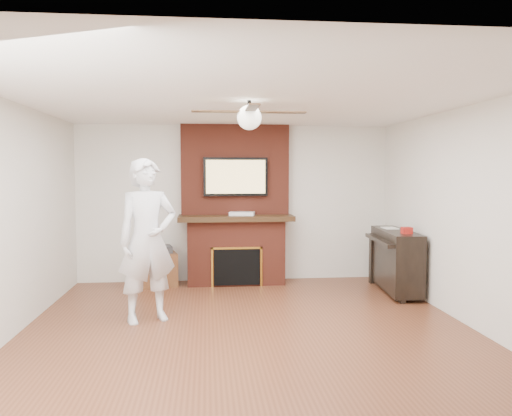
{
  "coord_description": "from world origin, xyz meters",
  "views": [
    {
      "loc": [
        -0.45,
        -5.28,
        1.74
      ],
      "look_at": [
        0.16,
        0.9,
        1.3
      ],
      "focal_mm": 35.0,
      "sensor_mm": 36.0,
      "label": 1
    }
  ],
  "objects": [
    {
      "name": "candle_cream",
      "position": [
        0.03,
        2.33,
        0.05
      ],
      "size": [
        0.08,
        0.08,
        0.1
      ],
      "primitive_type": "cylinder",
      "color": "beige",
      "rests_on": "ground"
    },
    {
      "name": "piano",
      "position": [
        2.28,
        1.67,
        0.48
      ],
      "size": [
        0.63,
        1.41,
        0.99
      ],
      "rotation": [
        0.0,
        0.0,
        -0.09
      ],
      "color": "black",
      "rests_on": "ground"
    },
    {
      "name": "ceiling_fan",
      "position": [
        -0.0,
        0.0,
        2.33
      ],
      "size": [
        1.21,
        1.21,
        0.31
      ],
      "color": "black",
      "rests_on": "room_shell"
    },
    {
      "name": "candle_green",
      "position": [
        0.07,
        2.32,
        0.04
      ],
      "size": [
        0.06,
        0.06,
        0.08
      ],
      "primitive_type": "cylinder",
      "color": "#387B31",
      "rests_on": "ground"
    },
    {
      "name": "candle_blue",
      "position": [
        0.16,
        2.35,
        0.04
      ],
      "size": [
        0.06,
        0.06,
        0.08
      ],
      "primitive_type": "cylinder",
      "color": "#2E608B",
      "rests_on": "ground"
    },
    {
      "name": "room_shell",
      "position": [
        0.0,
        0.0,
        1.25
      ],
      "size": [
        5.36,
        5.86,
        2.86
      ],
      "color": "#522918",
      "rests_on": "ground"
    },
    {
      "name": "candle_blue_extra",
      "position": [
        0.16,
        2.35,
        0.04
      ],
      "size": [
        0.06,
        0.06,
        0.08
      ],
      "primitive_type": "cylinder",
      "color": "#2B8244",
      "rests_on": "ground"
    },
    {
      "name": "side_table",
      "position": [
        -1.21,
        2.48,
        0.28
      ],
      "size": [
        0.63,
        0.63,
        0.61
      ],
      "rotation": [
        0.0,
        0.0,
        0.23
      ],
      "color": "#552F18",
      "rests_on": "ground"
    },
    {
      "name": "person",
      "position": [
        -1.14,
        0.58,
        0.95
      ],
      "size": [
        0.83,
        0.71,
        1.91
      ],
      "primitive_type": "imported",
      "rotation": [
        0.0,
        0.0,
        0.42
      ],
      "color": "silver",
      "rests_on": "ground"
    },
    {
      "name": "cable_box",
      "position": [
        0.1,
        2.45,
        1.11
      ],
      "size": [
        0.42,
        0.3,
        0.05
      ],
      "primitive_type": "cube",
      "rotation": [
        0.0,
        0.0,
        -0.22
      ],
      "color": "silver",
      "rests_on": "fireplace"
    },
    {
      "name": "fireplace",
      "position": [
        0.0,
        2.55,
        1.0
      ],
      "size": [
        1.78,
        0.64,
        2.5
      ],
      "color": "maroon",
      "rests_on": "ground"
    },
    {
      "name": "tv",
      "position": [
        0.0,
        2.5,
        1.68
      ],
      "size": [
        1.0,
        0.08,
        0.6
      ],
      "color": "black",
      "rests_on": "fireplace"
    },
    {
      "name": "candle_orange",
      "position": [
        -0.21,
        2.38,
        0.07
      ],
      "size": [
        0.07,
        0.07,
        0.14
      ],
      "primitive_type": "cylinder",
      "color": "orange",
      "rests_on": "ground"
    }
  ]
}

